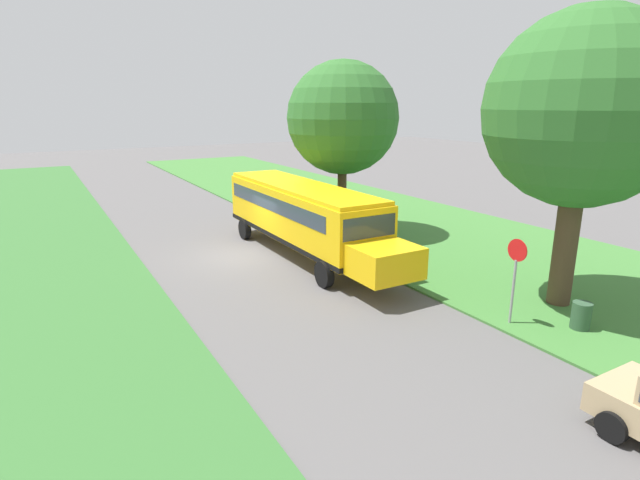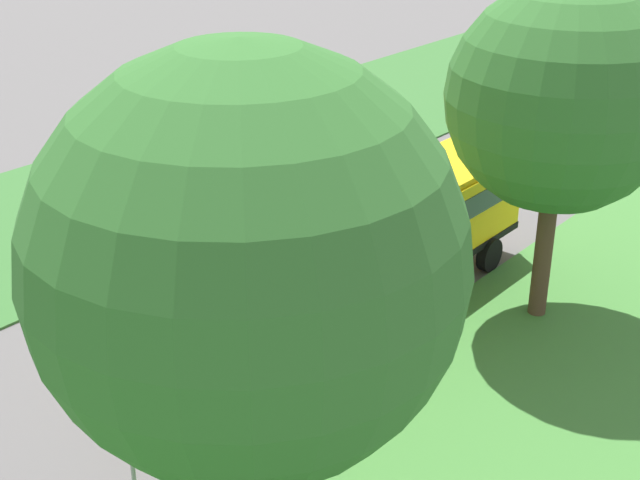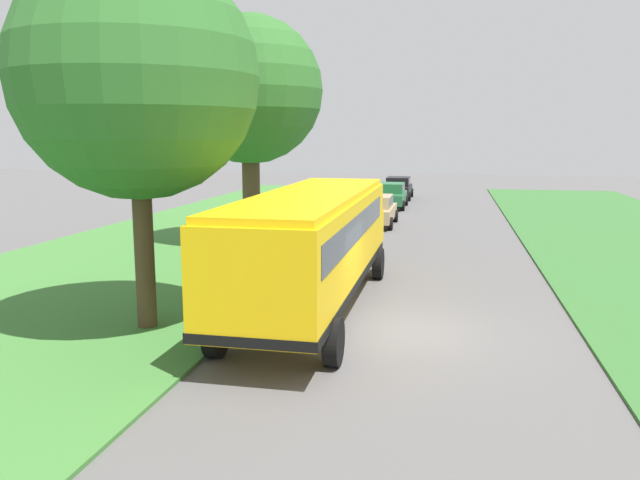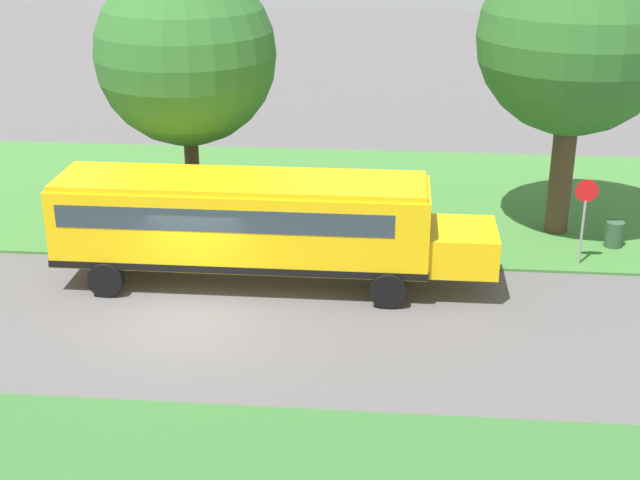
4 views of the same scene
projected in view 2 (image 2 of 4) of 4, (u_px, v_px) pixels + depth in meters
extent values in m
plane|color=#565454|center=(331.00, 263.00, 26.36)|extent=(120.00, 120.00, 0.00)
cube|color=#33662D|center=(136.00, 189.00, 31.60)|extent=(10.00, 80.00, 0.07)
cube|color=yellow|center=(380.00, 240.00, 23.30)|extent=(2.50, 10.50, 2.20)
cube|color=yellow|center=(208.00, 355.00, 19.23)|extent=(2.20, 1.90, 1.10)
cube|color=yellow|center=(381.00, 198.00, 22.80)|extent=(2.35, 10.29, 0.16)
cube|color=black|center=(379.00, 273.00, 23.71)|extent=(2.54, 10.54, 0.20)
cube|color=#2D3842|center=(387.00, 220.00, 23.31)|extent=(2.53, 9.24, 0.64)
cube|color=#2D3842|center=(239.00, 297.00, 19.50)|extent=(2.25, 0.12, 0.80)
cylinder|color=red|center=(355.00, 291.00, 20.40)|extent=(0.03, 0.44, 0.44)
cylinder|color=black|center=(312.00, 370.00, 20.25)|extent=(0.30, 1.00, 1.00)
cylinder|color=black|center=(234.00, 333.00, 21.71)|extent=(0.30, 1.00, 1.00)
cylinder|color=black|center=(489.00, 254.00, 25.71)|extent=(0.30, 1.00, 1.00)
cylinder|color=black|center=(418.00, 231.00, 27.17)|extent=(0.30, 1.00, 1.00)
cylinder|color=#4C3826|center=(544.00, 250.00, 22.74)|extent=(0.46, 0.46, 3.81)
sphere|color=#2D6628|center=(562.00, 98.00, 21.06)|extent=(5.56, 5.56, 5.56)
sphere|color=#2D6628|center=(560.00, 98.00, 20.65)|extent=(3.81, 3.81, 3.81)
sphere|color=#2D6628|center=(247.00, 262.00, 11.95)|extent=(6.04, 6.04, 6.04)
sphere|color=#2D6628|center=(297.00, 251.00, 11.95)|extent=(4.47, 4.47, 4.47)
cylinder|color=red|center=(129.00, 434.00, 15.04)|extent=(0.03, 0.68, 0.68)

